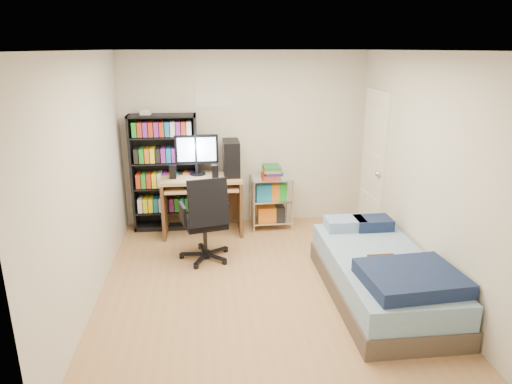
{
  "coord_description": "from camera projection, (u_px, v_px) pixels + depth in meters",
  "views": [
    {
      "loc": [
        -0.55,
        -4.52,
        2.52
      ],
      "look_at": [
        -0.01,
        0.4,
        0.96
      ],
      "focal_mm": 32.0,
      "sensor_mm": 36.0,
      "label": 1
    }
  ],
  "objects": [
    {
      "name": "room",
      "position": [
        261.0,
        177.0,
        4.72
      ],
      "size": [
        3.58,
        4.08,
        2.58
      ],
      "color": "#A77B53",
      "rests_on": "ground"
    },
    {
      "name": "media_shelf",
      "position": [
        165.0,
        171.0,
        6.46
      ],
      "size": [
        0.93,
        0.31,
        1.72
      ],
      "color": "black",
      "rests_on": "room"
    },
    {
      "name": "computer_desk",
      "position": [
        210.0,
        181.0,
        6.39
      ],
      "size": [
        1.1,
        0.64,
        1.39
      ],
      "color": "tan",
      "rests_on": "room"
    },
    {
      "name": "office_chair",
      "position": [
        206.0,
        234.0,
        5.59
      ],
      "size": [
        0.77,
        0.77,
        1.09
      ],
      "rotation": [
        0.0,
        0.0,
        0.23
      ],
      "color": "black",
      "rests_on": "room"
    },
    {
      "name": "wire_cart",
      "position": [
        271.0,
        187.0,
        6.56
      ],
      "size": [
        0.59,
        0.43,
        0.93
      ],
      "rotation": [
        0.0,
        0.0,
        0.03
      ],
      "color": "silver",
      "rests_on": "room"
    },
    {
      "name": "bed",
      "position": [
        382.0,
        275.0,
        4.75
      ],
      "size": [
        1.02,
        2.05,
        0.58
      ],
      "color": "#50453B",
      "rests_on": "room"
    },
    {
      "name": "door",
      "position": [
        374.0,
        164.0,
        6.26
      ],
      "size": [
        0.12,
        0.8,
        2.0
      ],
      "color": "silver",
      "rests_on": "room"
    }
  ]
}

